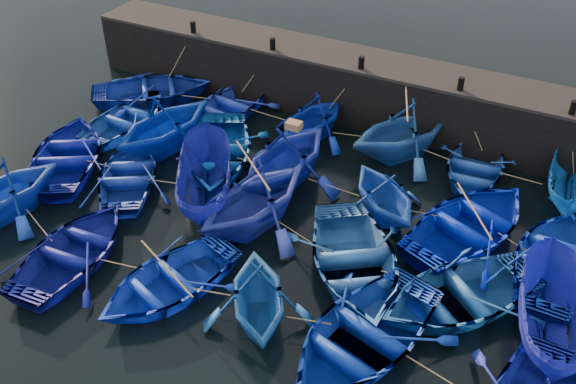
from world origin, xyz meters
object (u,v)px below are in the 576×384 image
at_px(boat_8, 217,151).
at_px(boat_20, 3,189).
at_px(boat_13, 69,154).
at_px(boat_0, 152,90).
at_px(wooden_crate, 294,125).

bearing_deg(boat_8, boat_20, -154.52).
bearing_deg(boat_13, boat_0, -117.42).
bearing_deg(boat_20, boat_13, 106.41).
bearing_deg(boat_13, boat_20, 62.56).
xyz_separation_m(boat_13, boat_20, (0.20, -3.23, 0.54)).
bearing_deg(boat_20, boat_0, 106.43).
distance_m(boat_0, boat_20, 9.00).
bearing_deg(boat_0, wooden_crate, -148.42).
height_order(boat_8, boat_20, boat_20).
height_order(boat_0, wooden_crate, wooden_crate).
distance_m(boat_0, wooden_crate, 9.33).
distance_m(boat_20, wooden_crate, 10.09).
bearing_deg(boat_8, wooden_crate, -26.48).
xyz_separation_m(boat_0, boat_8, (5.28, -3.01, 0.02)).
xyz_separation_m(boat_0, boat_13, (0.36, -5.74, 0.01)).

